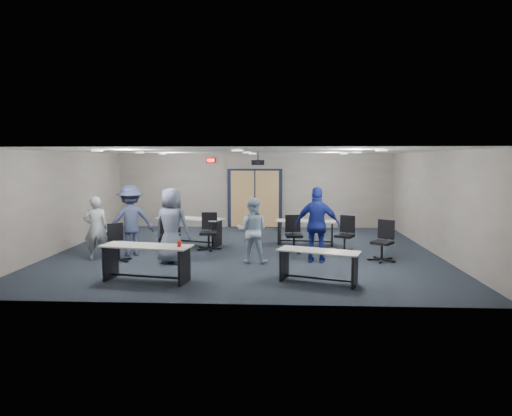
{
  "coord_description": "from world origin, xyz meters",
  "views": [
    {
      "loc": [
        0.88,
        -12.11,
        2.49
      ],
      "look_at": [
        0.28,
        -0.3,
        1.22
      ],
      "focal_mm": 32.0,
      "sensor_mm": 36.0,
      "label": 1
    }
  ],
  "objects_px": {
    "chair_back_c": "(294,234)",
    "person_plaid": "(172,226)",
    "table_front_right": "(319,261)",
    "person_navy": "(317,225)",
    "table_back_right": "(306,228)",
    "person_lightblue": "(252,230)",
    "chair_back_d": "(345,234)",
    "person_back": "(131,220)",
    "chair_loose_left": "(118,243)",
    "person_gray": "(96,228)",
    "table_front_left": "(147,257)",
    "chair_loose_right": "(382,241)",
    "chair_back_b": "(209,232)",
    "table_back_left": "(190,226)",
    "chair_back_a": "(171,234)"
  },
  "relations": [
    {
      "from": "chair_back_c",
      "to": "table_back_left",
      "type": "bearing_deg",
      "value": 156.16
    },
    {
      "from": "table_front_right",
      "to": "person_gray",
      "type": "distance_m",
      "value": 5.63
    },
    {
      "from": "table_front_right",
      "to": "person_navy",
      "type": "relative_size",
      "value": 0.95
    },
    {
      "from": "person_navy",
      "to": "person_plaid",
      "type": "bearing_deg",
      "value": 13.5
    },
    {
      "from": "person_navy",
      "to": "chair_back_b",
      "type": "bearing_deg",
      "value": -16.32
    },
    {
      "from": "table_back_left",
      "to": "person_gray",
      "type": "bearing_deg",
      "value": -114.37
    },
    {
      "from": "chair_back_a",
      "to": "chair_back_b",
      "type": "distance_m",
      "value": 1.03
    },
    {
      "from": "table_back_left",
      "to": "chair_loose_right",
      "type": "xyz_separation_m",
      "value": [
        5.12,
        -1.91,
        -0.04
      ]
    },
    {
      "from": "table_front_right",
      "to": "table_back_right",
      "type": "distance_m",
      "value": 4.21
    },
    {
      "from": "person_back",
      "to": "chair_loose_left",
      "type": "bearing_deg",
      "value": 57.4
    },
    {
      "from": "table_front_right",
      "to": "chair_back_d",
      "type": "relative_size",
      "value": 1.76
    },
    {
      "from": "table_back_left",
      "to": "person_gray",
      "type": "xyz_separation_m",
      "value": [
        -1.91,
        -2.13,
        0.25
      ]
    },
    {
      "from": "person_gray",
      "to": "person_lightblue",
      "type": "xyz_separation_m",
      "value": [
        3.87,
        -0.09,
        -0.01
      ]
    },
    {
      "from": "chair_loose_left",
      "to": "table_back_right",
      "type": "bearing_deg",
      "value": -11.58
    },
    {
      "from": "chair_back_b",
      "to": "chair_back_d",
      "type": "xyz_separation_m",
      "value": [
        3.69,
        -0.18,
        -0.02
      ]
    },
    {
      "from": "table_back_right",
      "to": "person_navy",
      "type": "height_order",
      "value": "person_navy"
    },
    {
      "from": "chair_loose_left",
      "to": "person_plaid",
      "type": "distance_m",
      "value": 1.42
    },
    {
      "from": "chair_back_d",
      "to": "person_back",
      "type": "bearing_deg",
      "value": -145.26
    },
    {
      "from": "person_gray",
      "to": "person_lightblue",
      "type": "bearing_deg",
      "value": 160.43
    },
    {
      "from": "table_front_right",
      "to": "person_navy",
      "type": "distance_m",
      "value": 1.92
    },
    {
      "from": "chair_back_a",
      "to": "chair_loose_right",
      "type": "relative_size",
      "value": 0.94
    },
    {
      "from": "table_back_left",
      "to": "person_lightblue",
      "type": "bearing_deg",
      "value": -31.04
    },
    {
      "from": "chair_back_c",
      "to": "person_plaid",
      "type": "relative_size",
      "value": 0.55
    },
    {
      "from": "chair_back_d",
      "to": "person_back",
      "type": "xyz_separation_m",
      "value": [
        -5.59,
        -0.64,
        0.42
      ]
    },
    {
      "from": "person_plaid",
      "to": "table_back_right",
      "type": "bearing_deg",
      "value": -128.32
    },
    {
      "from": "chair_loose_right",
      "to": "person_plaid",
      "type": "relative_size",
      "value": 0.55
    },
    {
      "from": "chair_back_d",
      "to": "table_front_right",
      "type": "bearing_deg",
      "value": -79.1
    },
    {
      "from": "chair_back_b",
      "to": "chair_loose_right",
      "type": "bearing_deg",
      "value": -16.89
    },
    {
      "from": "table_front_left",
      "to": "chair_loose_right",
      "type": "bearing_deg",
      "value": 32.09
    },
    {
      "from": "table_front_left",
      "to": "chair_back_a",
      "type": "distance_m",
      "value": 3.08
    },
    {
      "from": "table_front_left",
      "to": "person_back",
      "type": "bearing_deg",
      "value": 124.65
    },
    {
      "from": "chair_back_b",
      "to": "person_plaid",
      "type": "relative_size",
      "value": 0.56
    },
    {
      "from": "table_back_left",
      "to": "person_back",
      "type": "distance_m",
      "value": 2.01
    },
    {
      "from": "chair_back_c",
      "to": "person_navy",
      "type": "relative_size",
      "value": 0.54
    },
    {
      "from": "chair_back_c",
      "to": "person_lightblue",
      "type": "bearing_deg",
      "value": -135.64
    },
    {
      "from": "person_back",
      "to": "person_plaid",
      "type": "bearing_deg",
      "value": 121.12
    },
    {
      "from": "table_front_left",
      "to": "person_plaid",
      "type": "xyz_separation_m",
      "value": [
        0.12,
        1.67,
        0.4
      ]
    },
    {
      "from": "person_plaid",
      "to": "person_back",
      "type": "height_order",
      "value": "person_back"
    },
    {
      "from": "chair_back_b",
      "to": "person_navy",
      "type": "xyz_separation_m",
      "value": [
        2.86,
        -1.38,
        0.4
      ]
    },
    {
      "from": "chair_loose_left",
      "to": "person_plaid",
      "type": "xyz_separation_m",
      "value": [
        1.35,
        -0.09,
        0.45
      ]
    },
    {
      "from": "chair_back_c",
      "to": "chair_back_d",
      "type": "height_order",
      "value": "chair_back_c"
    },
    {
      "from": "chair_back_d",
      "to": "chair_loose_left",
      "type": "height_order",
      "value": "chair_back_d"
    },
    {
      "from": "chair_back_d",
      "to": "person_back",
      "type": "relative_size",
      "value": 0.54
    },
    {
      "from": "person_gray",
      "to": "person_back",
      "type": "bearing_deg",
      "value": -157.42
    },
    {
      "from": "table_front_left",
      "to": "chair_back_a",
      "type": "relative_size",
      "value": 2.04
    },
    {
      "from": "table_back_right",
      "to": "chair_back_c",
      "type": "bearing_deg",
      "value": -100.31
    },
    {
      "from": "table_front_right",
      "to": "table_back_right",
      "type": "xyz_separation_m",
      "value": [
        -0.02,
        4.21,
        0.03
      ]
    },
    {
      "from": "chair_loose_right",
      "to": "table_back_right",
      "type": "bearing_deg",
      "value": 165.71
    },
    {
      "from": "table_front_right",
      "to": "chair_back_b",
      "type": "bearing_deg",
      "value": 149.79
    },
    {
      "from": "person_lightblue",
      "to": "chair_loose_left",
      "type": "bearing_deg",
      "value": 7.03
    }
  ]
}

